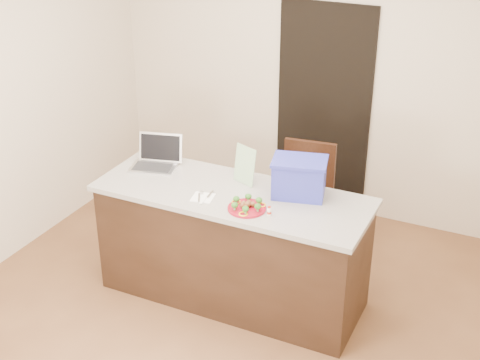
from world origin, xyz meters
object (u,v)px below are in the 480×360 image
at_px(yogurt_bottle, 269,212).
at_px(plate, 247,208).
at_px(island, 232,245).
at_px(laptop, 157,158).
at_px(napkin, 203,197).
at_px(blue_box, 299,177).
at_px(chair, 304,192).

bearing_deg(yogurt_bottle, plate, 177.20).
bearing_deg(island, yogurt_bottle, -27.20).
distance_m(island, laptop, 0.93).
xyz_separation_m(napkin, yogurt_bottle, (0.53, -0.03, 0.02)).
xyz_separation_m(island, laptop, (-0.75, 0.16, 0.53)).
distance_m(napkin, blue_box, 0.71).
bearing_deg(napkin, chair, 68.84).
bearing_deg(chair, napkin, -117.63).
bearing_deg(laptop, plate, -35.25).
bearing_deg(yogurt_bottle, island, 152.80).
xyz_separation_m(laptop, chair, (1.00, 0.71, -0.42)).
bearing_deg(plate, napkin, 176.96).
xyz_separation_m(plate, blue_box, (0.25, 0.36, 0.13)).
distance_m(plate, yogurt_bottle, 0.17).
xyz_separation_m(island, chair, (0.25, 0.87, 0.10)).
height_order(island, laptop, laptop).
xyz_separation_m(plate, yogurt_bottle, (0.17, -0.01, 0.02)).
bearing_deg(island, napkin, -132.34).
bearing_deg(plate, chair, 87.72).
height_order(island, plate, plate).
distance_m(island, yogurt_bottle, 0.65).
relative_size(island, laptop, 5.10).
distance_m(plate, chair, 1.12).
bearing_deg(laptop, chair, 20.44).
height_order(island, yogurt_bottle, yogurt_bottle).
bearing_deg(island, laptop, 167.76).
distance_m(laptop, chair, 1.29).
xyz_separation_m(blue_box, chair, (-0.20, 0.70, -0.50)).
bearing_deg(chair, island, -112.44).
xyz_separation_m(plate, chair, (0.04, 1.06, -0.36)).
bearing_deg(napkin, yogurt_bottle, -2.96).
relative_size(island, yogurt_bottle, 30.34).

